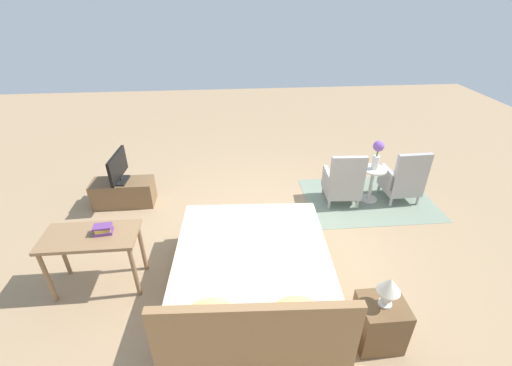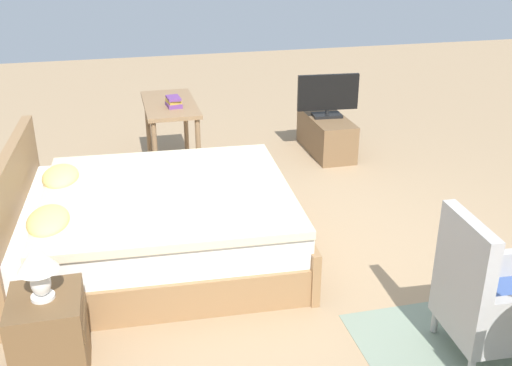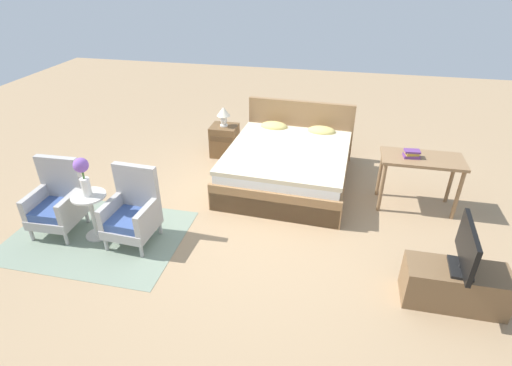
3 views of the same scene
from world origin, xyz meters
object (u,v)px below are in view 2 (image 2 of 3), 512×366
armchair_by_window_right (485,300)px  vanity_desk (170,113)px  table_lamp (38,264)px  tv_flatscreen (328,95)px  nightstand (50,337)px  bed (152,224)px  book_stack (174,102)px  tv_stand (326,134)px

armchair_by_window_right → vanity_desk: bearing=23.6°
table_lamp → tv_flatscreen: size_ratio=0.48×
nightstand → tv_flatscreen: (3.14, -2.80, 0.40)m
bed → armchair_by_window_right: bearing=-131.2°
table_lamp → vanity_desk: (2.99, -1.03, -0.11)m
vanity_desk → book_stack: bearing=-170.5°
table_lamp → bed: bearing=-29.5°
tv_flatscreen → book_stack: 1.77m
table_lamp → vanity_desk: 3.16m
nightstand → table_lamp: (-0.00, 0.00, 0.48)m
table_lamp → tv_flatscreen: bearing=-41.7°
armchair_by_window_right → nightstand: 2.54m
table_lamp → tv_stand: size_ratio=0.34×
nightstand → table_lamp: 0.48m
tv_flatscreen → book_stack: (-0.31, 1.74, 0.13)m
armchair_by_window_right → book_stack: size_ratio=4.37×
bed → book_stack: size_ratio=10.36×
armchair_by_window_right → table_lamp: armchair_by_window_right is taller
armchair_by_window_right → book_stack: bearing=24.2°
book_stack → vanity_desk: bearing=9.5°
bed → tv_stand: bed is taller
nightstand → tv_stand: nightstand is taller
armchair_by_window_right → tv_stand: 3.56m
table_lamp → tv_flatscreen: 4.21m
armchair_by_window_right → nightstand: (0.40, 2.51, -0.12)m
vanity_desk → tv_stand: bearing=-85.1°
tv_stand → tv_flatscreen: (0.00, -0.00, 0.46)m
table_lamp → tv_flatscreen: (3.14, -2.80, -0.08)m
table_lamp → book_stack: 3.03m
bed → table_lamp: (-1.20, 0.68, 0.45)m
tv_stand → vanity_desk: (-0.15, 1.77, 0.42)m
bed → nightstand: bed is taller
bed → tv_stand: (1.94, -2.12, -0.09)m
armchair_by_window_right → vanity_desk: armchair_by_window_right is taller
nightstand → book_stack: 3.07m
bed → armchair_by_window_right: bed is taller
nightstand → table_lamp: size_ratio=1.62×
bed → book_stack: bearing=-13.0°
tv_stand → vanity_desk: vanity_desk is taller
armchair_by_window_right → table_lamp: 2.57m
vanity_desk → bed: bearing=168.9°
armchair_by_window_right → nightstand: size_ratio=1.72×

